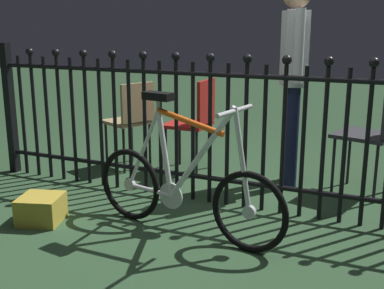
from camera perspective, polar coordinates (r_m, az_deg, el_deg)
ground_plane at (r=3.37m, az=-1.94°, el=-9.67°), size 20.00×20.00×0.00m
iron_fence at (r=3.71m, az=0.83°, el=2.32°), size 3.94×0.07×1.18m
bicycle at (r=3.18m, az=-0.87°, el=-4.87°), size 1.42×0.40×0.92m
chair_red at (r=4.48m, az=0.44°, el=3.18°), size 0.39×0.39×0.85m
chair_charcoal at (r=4.10m, az=20.34°, el=1.60°), size 0.51×0.51×0.85m
chair_tan at (r=4.61m, az=-6.98°, el=3.23°), size 0.49×0.49×0.82m
person_visitor at (r=4.15m, az=11.64°, el=8.96°), size 0.28×0.44×1.68m
display_crate at (r=3.60m, az=-17.02°, el=-7.14°), size 0.35×0.35×0.19m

